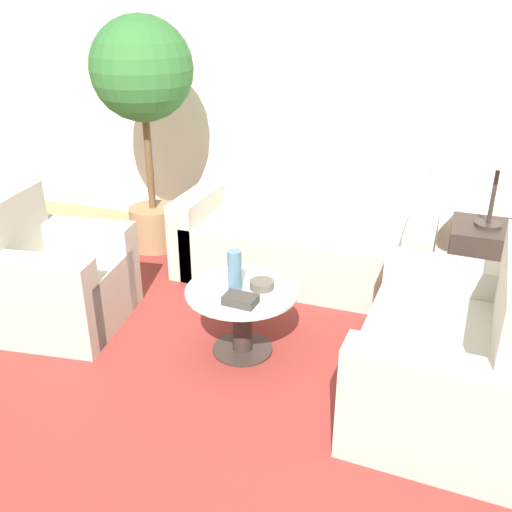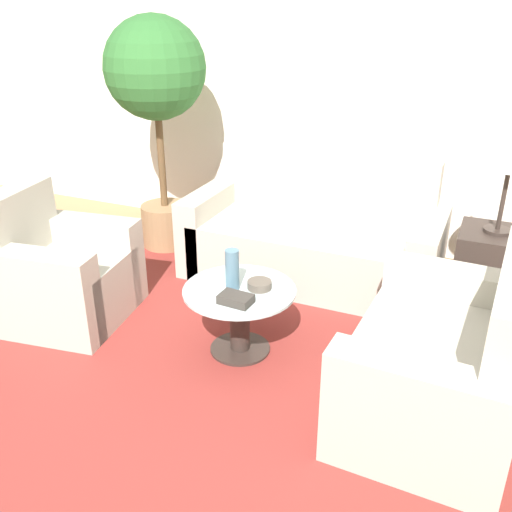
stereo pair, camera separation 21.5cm
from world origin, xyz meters
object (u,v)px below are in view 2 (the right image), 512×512
object	(u,v)px
armchair	(58,276)
vase	(232,270)
bowl	(259,285)
table_lamp	(512,155)
book_stack	(236,299)
coffee_table	(240,311)
loveseat	(449,366)
sofa_main	(314,239)
potted_plant	(156,87)

from	to	relation	value
armchair	vase	world-z (taller)	armchair
bowl	vase	bearing A→B (deg)	-156.86
armchair	vase	xyz separation A→B (m)	(1.28, 0.09, 0.26)
table_lamp	book_stack	size ratio (longest dim) A/B	3.41
coffee_table	table_lamp	distance (m)	1.98
table_lamp	vase	world-z (taller)	table_lamp
table_lamp	vase	size ratio (longest dim) A/B	2.67
armchair	loveseat	size ratio (longest dim) A/B	0.71
sofa_main	bowl	xyz separation A→B (m)	(0.03, -1.16, 0.16)
sofa_main	table_lamp	bearing A→B (deg)	-2.63
sofa_main	table_lamp	xyz separation A→B (m)	(1.30, -0.06, 0.82)
coffee_table	potted_plant	world-z (taller)	potted_plant
bowl	book_stack	world-z (taller)	book_stack
sofa_main	bowl	bearing A→B (deg)	-88.43
table_lamp	potted_plant	size ratio (longest dim) A/B	0.35
loveseat	table_lamp	bearing A→B (deg)	176.82
bowl	table_lamp	bearing A→B (deg)	41.09
loveseat	coffee_table	xyz separation A→B (m)	(-1.24, 0.10, -0.02)
armchair	book_stack	world-z (taller)	armchair
loveseat	table_lamp	xyz separation A→B (m)	(0.13, 1.26, 0.82)
loveseat	potted_plant	size ratio (longest dim) A/B	0.67
armchair	loveseat	xyz separation A→B (m)	(2.57, -0.01, 0.00)
vase	book_stack	size ratio (longest dim) A/B	1.28
armchair	book_stack	size ratio (longest dim) A/B	4.65
loveseat	book_stack	bearing A→B (deg)	-84.52
armchair	coffee_table	size ratio (longest dim) A/B	1.33
potted_plant	vase	size ratio (longest dim) A/B	7.68
bowl	book_stack	bearing A→B (deg)	-103.52
potted_plant	vase	xyz separation A→B (m)	(1.27, -1.26, -0.81)
loveseat	potted_plant	bearing A→B (deg)	-115.39
armchair	coffee_table	bearing A→B (deg)	-94.03
coffee_table	book_stack	world-z (taller)	book_stack
vase	sofa_main	bearing A→B (deg)	84.52
vase	bowl	distance (m)	0.19
potted_plant	bowl	distance (m)	2.07
sofa_main	coffee_table	world-z (taller)	sofa_main
table_lamp	bowl	world-z (taller)	table_lamp
table_lamp	vase	xyz separation A→B (m)	(-1.41, -1.17, -0.56)
armchair	vase	size ratio (longest dim) A/B	3.65
sofa_main	vase	bearing A→B (deg)	-95.48
table_lamp	vase	distance (m)	1.91
armchair	bowl	distance (m)	1.45
potted_plant	armchair	bearing A→B (deg)	-90.46
loveseat	book_stack	world-z (taller)	loveseat
table_lamp	potted_plant	bearing A→B (deg)	178.00
coffee_table	bowl	bearing A→B (deg)	28.57
sofa_main	loveseat	xyz separation A→B (m)	(1.17, -1.32, -0.00)
coffee_table	loveseat	bearing A→B (deg)	-4.62
coffee_table	potted_plant	bearing A→B (deg)	136.30
armchair	loveseat	world-z (taller)	loveseat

